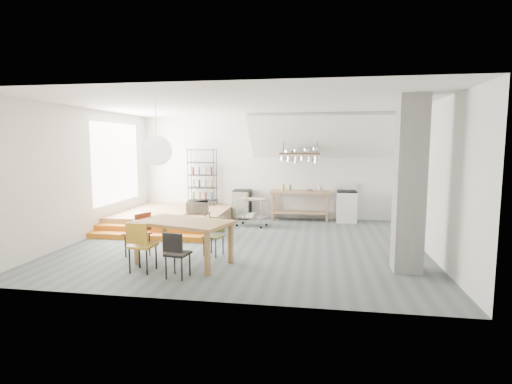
% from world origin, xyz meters
% --- Properties ---
extents(floor, '(8.00, 8.00, 0.00)m').
position_xyz_m(floor, '(0.00, 0.00, 0.00)').
color(floor, '#505B5C').
rests_on(floor, ground).
extents(wall_back, '(8.00, 0.04, 3.20)m').
position_xyz_m(wall_back, '(0.00, 3.50, 1.60)').
color(wall_back, silver).
rests_on(wall_back, ground).
extents(wall_left, '(0.04, 7.00, 3.20)m').
position_xyz_m(wall_left, '(-4.00, 0.00, 1.60)').
color(wall_left, silver).
rests_on(wall_left, ground).
extents(wall_right, '(0.04, 7.00, 3.20)m').
position_xyz_m(wall_right, '(4.00, 0.00, 1.60)').
color(wall_right, silver).
rests_on(wall_right, ground).
extents(ceiling, '(8.00, 7.00, 0.02)m').
position_xyz_m(ceiling, '(0.00, 0.00, 3.20)').
color(ceiling, white).
rests_on(ceiling, wall_back).
extents(slope_ceiling, '(4.40, 1.44, 1.32)m').
position_xyz_m(slope_ceiling, '(1.80, 2.90, 2.55)').
color(slope_ceiling, white).
rests_on(slope_ceiling, wall_back).
extents(window_pane, '(0.02, 2.50, 2.20)m').
position_xyz_m(window_pane, '(-3.98, 1.50, 1.80)').
color(window_pane, white).
rests_on(window_pane, wall_left).
extents(platform, '(3.00, 3.00, 0.40)m').
position_xyz_m(platform, '(-2.50, 2.00, 0.20)').
color(platform, olive).
rests_on(platform, ground).
extents(step_lower, '(3.00, 0.35, 0.13)m').
position_xyz_m(step_lower, '(-2.50, 0.05, 0.07)').
color(step_lower, orange).
rests_on(step_lower, ground).
extents(step_upper, '(3.00, 0.35, 0.27)m').
position_xyz_m(step_upper, '(-2.50, 0.40, 0.13)').
color(step_upper, orange).
rests_on(step_upper, ground).
extents(concrete_column, '(0.50, 0.50, 3.20)m').
position_xyz_m(concrete_column, '(3.30, -1.50, 1.60)').
color(concrete_column, gray).
rests_on(concrete_column, ground).
extents(kitchen_counter, '(1.80, 0.60, 0.91)m').
position_xyz_m(kitchen_counter, '(1.10, 3.15, 0.63)').
color(kitchen_counter, olive).
rests_on(kitchen_counter, ground).
extents(stove, '(0.60, 0.60, 1.18)m').
position_xyz_m(stove, '(2.50, 3.16, 0.48)').
color(stove, white).
rests_on(stove, ground).
extents(pot_rack, '(1.20, 0.50, 1.43)m').
position_xyz_m(pot_rack, '(1.13, 2.92, 1.98)').
color(pot_rack, '#392716').
rests_on(pot_rack, ceiling).
extents(wire_shelving, '(0.88, 0.38, 1.80)m').
position_xyz_m(wire_shelving, '(-2.00, 3.20, 1.33)').
color(wire_shelving, black).
rests_on(wire_shelving, platform).
extents(microwave_shelf, '(0.60, 0.40, 0.16)m').
position_xyz_m(microwave_shelf, '(-1.40, 0.75, 0.55)').
color(microwave_shelf, olive).
rests_on(microwave_shelf, platform).
extents(paper_lantern, '(0.60, 0.60, 0.60)m').
position_xyz_m(paper_lantern, '(-1.47, -1.56, 2.20)').
color(paper_lantern, white).
rests_on(paper_lantern, ceiling).
extents(dining_table, '(2.00, 1.47, 0.85)m').
position_xyz_m(dining_table, '(-0.90, -1.73, 0.76)').
color(dining_table, brown).
rests_on(dining_table, ground).
extents(chair_mustard, '(0.46, 0.46, 0.94)m').
position_xyz_m(chair_mustard, '(-1.48, -2.39, 0.56)').
color(chair_mustard, '#A67B1C').
rests_on(chair_mustard, ground).
extents(chair_black, '(0.43, 0.43, 0.83)m').
position_xyz_m(chair_black, '(-0.73, -2.60, 0.49)').
color(chair_black, black).
rests_on(chair_black, ground).
extents(chair_olive, '(0.45, 0.45, 0.79)m').
position_xyz_m(chair_olive, '(-0.46, -1.03, 0.47)').
color(chair_olive, '#5A6931').
rests_on(chair_olive, ground).
extents(chair_red, '(0.56, 0.56, 0.93)m').
position_xyz_m(chair_red, '(-1.95, -1.43, 0.56)').
color(chair_red, '#9D3416').
rests_on(chair_red, ground).
extents(rolling_cart, '(0.89, 0.64, 0.80)m').
position_xyz_m(rolling_cart, '(-0.20, 2.01, 0.52)').
color(rolling_cart, silver).
rests_on(rolling_cart, ground).
extents(mini_fridge, '(0.53, 0.53, 0.90)m').
position_xyz_m(mini_fridge, '(-0.71, 3.20, 0.45)').
color(mini_fridge, black).
rests_on(mini_fridge, ground).
extents(microwave, '(0.61, 0.47, 0.30)m').
position_xyz_m(microwave, '(-1.40, 0.75, 0.72)').
color(microwave, beige).
rests_on(microwave, microwave_shelf).
extents(bowl, '(0.25, 0.25, 0.05)m').
position_xyz_m(bowl, '(1.41, 3.10, 0.94)').
color(bowl, silver).
rests_on(bowl, kitchen_counter).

